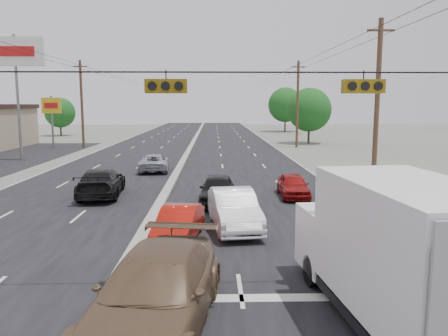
% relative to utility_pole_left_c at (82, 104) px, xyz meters
% --- Properties ---
extents(ground, '(200.00, 200.00, 0.00)m').
position_rel_utility_pole_left_c_xyz_m(ground, '(12.50, -40.00, -5.11)').
color(ground, '#606356').
rests_on(ground, ground).
extents(road_surface, '(20.00, 160.00, 0.02)m').
position_rel_utility_pole_left_c_xyz_m(road_surface, '(12.50, -10.00, -5.11)').
color(road_surface, black).
rests_on(road_surface, ground).
extents(center_median, '(0.50, 160.00, 0.20)m').
position_rel_utility_pole_left_c_xyz_m(center_median, '(12.50, -10.00, -5.01)').
color(center_median, gray).
rests_on(center_median, ground).
extents(utility_pole_left_c, '(1.60, 0.30, 10.00)m').
position_rel_utility_pole_left_c_xyz_m(utility_pole_left_c, '(0.00, 0.00, 0.00)').
color(utility_pole_left_c, '#422D1E').
rests_on(utility_pole_left_c, ground).
extents(utility_pole_right_b, '(1.60, 0.30, 10.00)m').
position_rel_utility_pole_left_c_xyz_m(utility_pole_right_b, '(25.00, -25.00, 0.00)').
color(utility_pole_right_b, '#422D1E').
rests_on(utility_pole_right_b, ground).
extents(utility_pole_right_c, '(1.60, 0.30, 10.00)m').
position_rel_utility_pole_left_c_xyz_m(utility_pole_right_c, '(25.00, 0.00, 0.00)').
color(utility_pole_right_c, '#422D1E').
rests_on(utility_pole_right_c, ground).
extents(traffic_signals, '(25.00, 0.30, 0.54)m').
position_rel_utility_pole_left_c_xyz_m(traffic_signals, '(13.90, -40.00, 0.39)').
color(traffic_signals, black).
rests_on(traffic_signals, ground).
extents(pole_sign_billboard, '(5.00, 0.25, 11.00)m').
position_rel_utility_pole_left_c_xyz_m(pole_sign_billboard, '(-2.00, -12.00, 3.76)').
color(pole_sign_billboard, slate).
rests_on(pole_sign_billboard, ground).
extents(pole_sign_far, '(2.20, 0.25, 6.00)m').
position_rel_utility_pole_left_c_xyz_m(pole_sign_far, '(-3.50, -0.00, -0.70)').
color(pole_sign_far, slate).
rests_on(pole_sign_far, ground).
extents(tree_left_far, '(4.80, 4.80, 6.12)m').
position_rel_utility_pole_left_c_xyz_m(tree_left_far, '(-9.50, 20.00, -1.39)').
color(tree_left_far, '#382619').
rests_on(tree_left_far, ground).
extents(tree_right_mid, '(5.60, 5.60, 7.14)m').
position_rel_utility_pole_left_c_xyz_m(tree_right_mid, '(27.50, 5.00, -0.77)').
color(tree_right_mid, '#382619').
rests_on(tree_right_mid, ground).
extents(tree_right_far, '(6.40, 6.40, 8.16)m').
position_rel_utility_pole_left_c_xyz_m(tree_right_far, '(28.50, 30.00, -0.15)').
color(tree_right_far, '#382619').
rests_on(tree_right_far, ground).
extents(box_truck, '(3.02, 6.98, 3.44)m').
position_rel_utility_pole_left_c_xyz_m(box_truck, '(19.16, -41.96, -3.34)').
color(box_truck, black).
rests_on(box_truck, ground).
extents(tan_sedan, '(3.19, 6.18, 1.72)m').
position_rel_utility_pole_left_c_xyz_m(tan_sedan, '(13.90, -42.00, -4.25)').
color(tan_sedan, brown).
rests_on(tan_sedan, ground).
extents(red_sedan, '(1.83, 3.96, 1.26)m').
position_rel_utility_pole_left_c_xyz_m(red_sedan, '(13.90, -35.55, -4.48)').
color(red_sedan, '#AE140A').
rests_on(red_sedan, ground).
extents(queue_car_a, '(1.93, 4.37, 1.46)m').
position_rel_utility_pole_left_c_xyz_m(queue_car_a, '(15.37, -29.54, -4.38)').
color(queue_car_a, black).
rests_on(queue_car_a, ground).
extents(queue_car_b, '(2.21, 4.92, 1.57)m').
position_rel_utility_pole_left_c_xyz_m(queue_car_b, '(16.00, -33.97, -4.32)').
color(queue_car_b, white).
rests_on(queue_car_b, ground).
extents(queue_car_d, '(2.20, 4.43, 1.24)m').
position_rel_utility_pole_left_c_xyz_m(queue_car_d, '(21.28, -35.87, -4.49)').
color(queue_car_d, navy).
rests_on(queue_car_d, ground).
extents(queue_car_e, '(1.56, 3.72, 1.26)m').
position_rel_utility_pole_left_c_xyz_m(queue_car_e, '(19.50, -28.00, -4.48)').
color(queue_car_e, maroon).
rests_on(queue_car_e, ground).
extents(oncoming_near, '(2.63, 5.48, 1.54)m').
position_rel_utility_pole_left_c_xyz_m(oncoming_near, '(9.03, -27.54, -4.34)').
color(oncoming_near, black).
rests_on(oncoming_near, ground).
extents(oncoming_far, '(2.53, 4.82, 1.29)m').
position_rel_utility_pole_left_c_xyz_m(oncoming_far, '(10.70, -18.46, -4.46)').
color(oncoming_far, '#999DA0').
rests_on(oncoming_far, ground).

